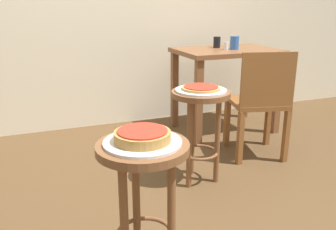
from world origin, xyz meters
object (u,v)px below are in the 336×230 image
at_px(cup_near_edge, 234,43).
at_px(cup_far_edge, 217,42).
at_px(serving_plate_middle, 201,90).
at_px(pizza_foreground, 142,136).
at_px(pizza_middle, 201,88).
at_px(dining_table, 226,64).
at_px(stool_middle, 200,115).
at_px(serving_plate_foreground, 143,142).
at_px(condiment_shaker, 226,46).
at_px(wooden_chair, 260,100).
at_px(stool_foreground, 143,180).

bearing_deg(cup_near_edge, cup_far_edge, 119.36).
bearing_deg(serving_plate_middle, cup_far_edge, 56.59).
height_order(pizza_foreground, serving_plate_middle, pizza_foreground).
bearing_deg(pizza_middle, serving_plate_middle, 0.00).
bearing_deg(dining_table, cup_near_edge, -49.89).
bearing_deg(stool_middle, serving_plate_foreground, -130.60).
height_order(pizza_middle, condiment_shaker, condiment_shaker).
bearing_deg(condiment_shaker, pizza_foreground, -129.58).
relative_size(cup_near_edge, condiment_shaker, 1.67).
distance_m(stool_middle, condiment_shaker, 1.09).
distance_m(serving_plate_foreground, wooden_chair, 1.55).
relative_size(dining_table, cup_near_edge, 7.69).
distance_m(pizza_middle, cup_near_edge, 1.12).
height_order(pizza_foreground, dining_table, dining_table).
bearing_deg(stool_middle, serving_plate_middle, 45.00).
bearing_deg(wooden_chair, condiment_shaker, 86.16).
distance_m(pizza_middle, cup_far_edge, 1.19).
xyz_separation_m(pizza_foreground, serving_plate_middle, (0.62, 0.73, -0.03)).
bearing_deg(stool_foreground, serving_plate_foreground, 0.00).
relative_size(pizza_foreground, wooden_chair, 0.27).
xyz_separation_m(stool_middle, cup_near_edge, (0.74, 0.82, 0.36)).
bearing_deg(serving_plate_foreground, serving_plate_middle, 49.40).
distance_m(cup_far_edge, condiment_shaker, 0.17).
xyz_separation_m(stool_foreground, pizza_middle, (0.62, 0.73, 0.19)).
height_order(dining_table, condiment_shaker, condiment_shaker).
xyz_separation_m(serving_plate_foreground, stool_middle, (0.62, 0.73, -0.17)).
bearing_deg(cup_near_edge, dining_table, 130.11).
distance_m(stool_foreground, pizza_middle, 0.97).
height_order(stool_foreground, stool_middle, same).
relative_size(dining_table, wooden_chair, 1.07).
bearing_deg(cup_far_edge, stool_foreground, -126.64).
xyz_separation_m(serving_plate_foreground, condiment_shaker, (1.27, 1.54, 0.17)).
relative_size(serving_plate_foreground, pizza_middle, 1.28).
distance_m(serving_plate_middle, pizza_middle, 0.02).
distance_m(pizza_middle, condiment_shaker, 1.05).
distance_m(pizza_middle, dining_table, 1.11).
distance_m(stool_foreground, dining_table, 2.07).
height_order(stool_middle, serving_plate_middle, serving_plate_middle).
bearing_deg(serving_plate_middle, wooden_chair, 17.67).
bearing_deg(pizza_middle, cup_near_edge, 47.97).
xyz_separation_m(serving_plate_foreground, dining_table, (1.31, 1.60, -0.01)).
distance_m(serving_plate_foreground, condiment_shaker, 2.00).
bearing_deg(wooden_chair, serving_plate_foreground, -143.22).
distance_m(serving_plate_middle, cup_near_edge, 1.12).
bearing_deg(stool_middle, wooden_chair, 17.67).
relative_size(pizza_middle, wooden_chair, 0.29).
xyz_separation_m(serving_plate_middle, cup_near_edge, (0.74, 0.82, 0.19)).
xyz_separation_m(cup_far_edge, condiment_shaker, (0.00, -0.17, -0.02)).
height_order(pizza_middle, wooden_chair, wooden_chair).
relative_size(stool_foreground, wooden_chair, 0.75).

